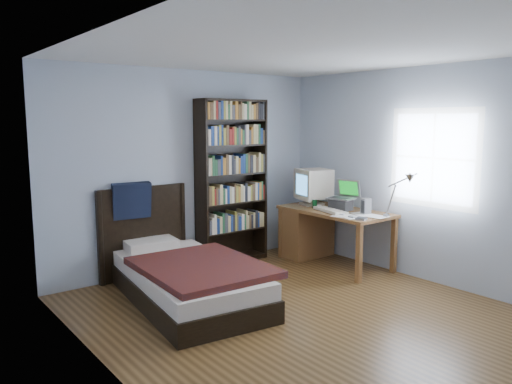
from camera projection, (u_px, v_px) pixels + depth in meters
room at (306, 187)px, 4.70m from camera, size 4.20×4.24×2.50m
desk at (313, 229)px, 6.81m from camera, size 0.75×1.48×0.73m
crt_monitor at (313, 184)px, 6.79m from camera, size 0.53×0.49×0.50m
laptop at (342, 202)px, 6.41m from camera, size 0.37×0.36×0.39m
desk_lamp at (406, 183)px, 5.56m from camera, size 0.22×0.48×0.57m
keyboard at (331, 211)px, 6.29m from camera, size 0.30×0.53×0.05m
speaker at (366, 206)px, 6.14m from camera, size 0.13×0.13×0.20m
soda_can at (315, 204)px, 6.57m from camera, size 0.06×0.06×0.11m
mouse at (319, 206)px, 6.62m from camera, size 0.06×0.10×0.03m
phone_silver at (340, 214)px, 6.07m from camera, size 0.09×0.12×0.02m
phone_grey at (352, 217)px, 5.91m from camera, size 0.04×0.09×0.02m
external_drive at (361, 219)px, 5.79m from camera, size 0.14×0.14×0.02m
bookshelf at (232, 182)px, 6.55m from camera, size 0.97×0.30×2.15m
bed at (183, 275)px, 5.30m from camera, size 1.32×2.24×1.16m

